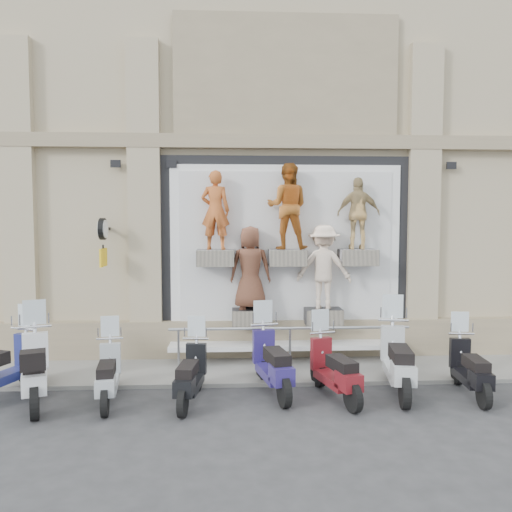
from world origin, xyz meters
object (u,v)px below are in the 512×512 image
object	(u,v)px
scooter_a	(0,354)
scooter_e	(272,350)
scooter_g	(398,347)
scooter_f	(335,357)
scooter_d	(190,363)
clock_sign_bracket	(103,236)
scooter_c	(108,363)
scooter_h	(470,357)
guard_rail	(290,349)
scooter_b	(35,355)

from	to	relation	value
scooter_a	scooter_e	xyz separation A→B (m)	(4.79, 0.00, 0.02)
scooter_g	scooter_f	bearing A→B (deg)	-159.80
scooter_e	scooter_f	distance (m)	1.12
scooter_d	clock_sign_bracket	bearing A→B (deg)	138.98
scooter_a	scooter_f	distance (m)	5.87
scooter_d	scooter_e	bearing A→B (deg)	23.09
scooter_g	scooter_c	bearing A→B (deg)	-167.95
scooter_g	scooter_h	bearing A→B (deg)	0.28
clock_sign_bracket	scooter_h	size ratio (longest dim) A/B	0.59
scooter_c	scooter_f	bearing A→B (deg)	-8.74
guard_rail	clock_sign_bracket	bearing A→B (deg)	173.16
scooter_e	scooter_f	size ratio (longest dim) A/B	1.08
scooter_c	scooter_g	bearing A→B (deg)	-6.21
scooter_b	scooter_c	distance (m)	1.24
scooter_b	scooter_d	world-z (taller)	scooter_b
scooter_a	scooter_c	distance (m)	1.97
guard_rail	scooter_c	xyz separation A→B (m)	(-3.33, -1.66, 0.24)
scooter_a	scooter_b	distance (m)	0.78
guard_rail	scooter_b	world-z (taller)	scooter_b
scooter_d	scooter_e	distance (m)	1.50
scooter_f	scooter_c	bearing A→B (deg)	165.00
clock_sign_bracket	scooter_b	xyz separation A→B (m)	(-0.66, -2.10, -1.96)
scooter_g	clock_sign_bracket	bearing A→B (deg)	171.07
scooter_g	scooter_e	bearing A→B (deg)	-173.19
guard_rail	scooter_e	distance (m)	1.44
scooter_b	clock_sign_bracket	bearing A→B (deg)	52.69
clock_sign_bracket	scooter_h	world-z (taller)	clock_sign_bracket
clock_sign_bracket	scooter_c	world-z (taller)	clock_sign_bracket
clock_sign_bracket	scooter_e	bearing A→B (deg)	-27.55
scooter_b	scooter_f	xyz separation A→B (m)	(5.15, -0.02, -0.10)
guard_rail	scooter_a	xyz separation A→B (m)	(-5.27, -1.32, 0.32)
scooter_b	scooter_g	xyz separation A→B (m)	(6.35, 0.21, 0.01)
guard_rail	scooter_a	world-z (taller)	scooter_a
scooter_e	scooter_f	world-z (taller)	scooter_e
clock_sign_bracket	scooter_c	distance (m)	3.04
scooter_f	scooter_h	distance (m)	2.44
scooter_e	scooter_g	world-z (taller)	scooter_g
scooter_e	scooter_h	xyz separation A→B (m)	(3.51, -0.31, -0.09)
scooter_h	scooter_f	bearing A→B (deg)	-173.67
clock_sign_bracket	scooter_d	bearing A→B (deg)	-47.93
guard_rail	scooter_f	bearing A→B (deg)	-70.29
scooter_f	scooter_b	bearing A→B (deg)	164.75
guard_rail	scooter_h	size ratio (longest dim) A/B	2.91
scooter_b	scooter_c	world-z (taller)	scooter_b
scooter_b	scooter_f	bearing A→B (deg)	-20.12
scooter_d	scooter_b	bearing A→B (deg)	-175.29
guard_rail	scooter_f	world-z (taller)	scooter_f
scooter_d	scooter_c	bearing A→B (deg)	-176.33
scooter_b	scooter_e	xyz separation A→B (m)	(4.08, 0.31, -0.05)
scooter_c	scooter_d	world-z (taller)	scooter_c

